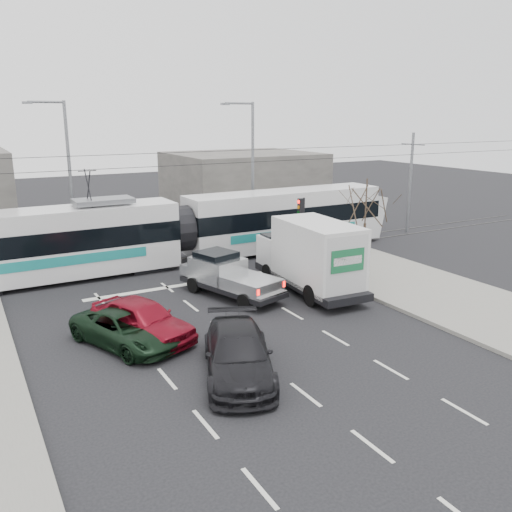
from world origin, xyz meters
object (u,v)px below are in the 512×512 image
navy_pickup (305,252)px  red_car (142,320)px  silver_pickup (227,275)px  green_car (127,329)px  street_lamp_far (66,168)px  tram (179,230)px  bare_tree (366,206)px  traffic_signal (302,216)px  dark_car (238,354)px  street_lamp_near (250,162)px  box_truck (311,257)px

navy_pickup → red_car: (-10.23, -4.33, -0.36)m
silver_pickup → green_car: size_ratio=1.23×
street_lamp_far → red_car: size_ratio=1.95×
tram → red_car: bearing=-119.3°
red_car → bare_tree: bearing=-12.4°
red_car → silver_pickup: bearing=9.9°
traffic_signal → dark_car: bearing=-132.0°
tram → street_lamp_far: bearing=127.3°
navy_pickup → dark_car: size_ratio=1.11×
street_lamp_far → silver_pickup: bearing=-69.9°
street_lamp_near → red_car: bearing=-131.5°
box_truck → green_car: (-9.44, -1.94, -1.06)m
traffic_signal → box_truck: 5.08m
traffic_signal → green_car: 13.56m
navy_pickup → bare_tree: bearing=-39.7°
traffic_signal → street_lamp_far: (-10.66, 9.50, 2.37)m
box_truck → traffic_signal: bearing=64.5°
silver_pickup → red_car: (-5.04, -3.12, -0.19)m
bare_tree → traffic_signal: bare_tree is taller
traffic_signal → tram: tram is taller
street_lamp_far → silver_pickup: street_lamp_far is taller
tram → silver_pickup: (-0.18, -6.31, -0.96)m
silver_pickup → red_car: bearing=-164.8°
box_truck → navy_pickup: box_truck is taller
bare_tree → street_lamp_near: 11.58m
bare_tree → box_truck: 4.11m
bare_tree → dark_car: bare_tree is taller
dark_car → silver_pickup: bearing=88.9°
green_car → dark_car: 4.78m
street_lamp_near → dark_car: (-10.22, -17.91, -4.36)m
tram → red_car: tram is taller
silver_pickup → green_car: silver_pickup is taller
tram → silver_pickup: 6.39m
red_car → dark_car: red_car is taller
bare_tree → dark_car: bearing=-148.6°
green_car → red_car: 0.74m
box_truck → red_car: bearing=-165.8°
red_car → traffic_signal: bearing=6.6°
tram → green_car: size_ratio=5.76×
street_lamp_near → box_truck: (-3.23, -11.86, -3.41)m
street_lamp_far → green_car: bearing=-94.2°
green_car → red_car: size_ratio=1.01×
tram → dark_car: bearing=-104.4°
navy_pickup → box_truck: bearing=-110.8°
navy_pickup → street_lamp_far: bearing=139.3°
street_lamp_far → silver_pickup: (4.54, -12.43, -4.13)m
tram → bare_tree: bearing=-46.7°
silver_pickup → red_car: 5.93m
street_lamp_far → navy_pickup: bearing=-49.1°
red_car → street_lamp_far: bearing=66.3°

